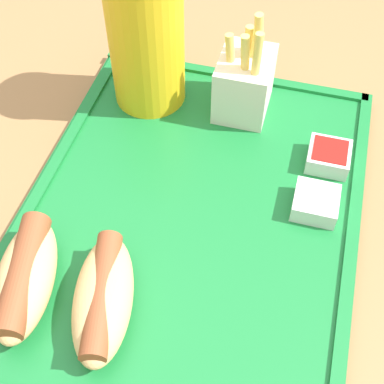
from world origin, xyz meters
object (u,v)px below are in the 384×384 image
at_px(soda_cup, 146,35).
at_px(sauce_cup_ketchup, 329,156).
at_px(hot_dog_far, 25,277).
at_px(hot_dog_near, 103,297).
at_px(fries_carton, 245,81).
at_px(sauce_cup_mayo, 316,202).

xyz_separation_m(soda_cup, sauce_cup_ketchup, (-0.05, -0.21, -0.07)).
xyz_separation_m(hot_dog_far, hot_dog_near, (-0.00, -0.07, -0.00)).
bearing_deg(hot_dog_near, fries_carton, -12.43).
distance_m(sauce_cup_mayo, sauce_cup_ketchup, 0.06).
bearing_deg(fries_carton, sauce_cup_ketchup, -120.19).
height_order(soda_cup, sauce_cup_mayo, soda_cup).
height_order(hot_dog_far, fries_carton, fries_carton).
bearing_deg(hot_dog_far, hot_dog_near, -90.00).
bearing_deg(soda_cup, hot_dog_near, -170.14).
relative_size(soda_cup, hot_dog_far, 1.56).
distance_m(hot_dog_far, hot_dog_near, 0.07).
height_order(hot_dog_near, sauce_cup_ketchup, hot_dog_near).
bearing_deg(sauce_cup_ketchup, soda_cup, 76.17).
xyz_separation_m(hot_dog_far, sauce_cup_ketchup, (0.22, -0.24, -0.01)).
xyz_separation_m(soda_cup, hot_dog_far, (-0.27, 0.02, -0.06)).
bearing_deg(hot_dog_near, hot_dog_far, 90.00).
bearing_deg(hot_dog_near, soda_cup, 9.86).
bearing_deg(sauce_cup_ketchup, sauce_cup_mayo, 175.03).
relative_size(hot_dog_far, hot_dog_near, 1.00).
height_order(soda_cup, hot_dog_near, soda_cup).
xyz_separation_m(soda_cup, sauce_cup_mayo, (-0.12, -0.21, -0.07)).
bearing_deg(sauce_cup_mayo, hot_dog_far, 123.69).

